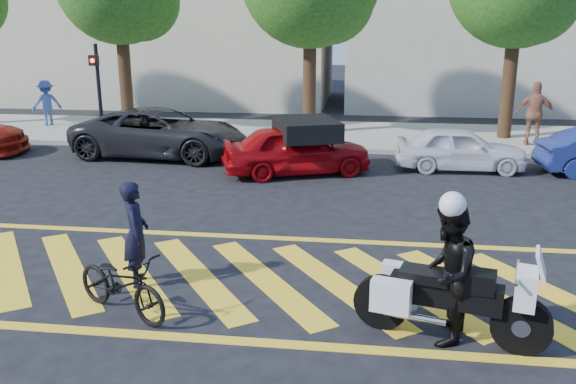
# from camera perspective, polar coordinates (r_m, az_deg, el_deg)

# --- Properties ---
(ground) EXTENTS (90.00, 90.00, 0.00)m
(ground) POSITION_cam_1_polar(r_m,az_deg,el_deg) (9.80, -4.91, -8.08)
(ground) COLOR black
(ground) RESTS_ON ground
(sidewalk) EXTENTS (60.00, 5.00, 0.15)m
(sidewalk) POSITION_cam_1_polar(r_m,az_deg,el_deg) (21.18, 1.97, 5.39)
(sidewalk) COLOR #9E998E
(sidewalk) RESTS_ON ground
(crosswalk) EXTENTS (12.33, 4.00, 0.01)m
(crosswalk) POSITION_cam_1_polar(r_m,az_deg,el_deg) (9.80, -5.14, -8.04)
(crosswalk) COLOR yellow
(crosswalk) RESTS_ON ground
(signal_pole) EXTENTS (0.28, 0.43, 3.20)m
(signal_pole) POSITION_cam_1_polar(r_m,az_deg,el_deg) (20.42, -17.37, 9.51)
(signal_pole) COLOR black
(signal_pole) RESTS_ON ground
(officer_bike) EXTENTS (0.58, 0.70, 1.65)m
(officer_bike) POSITION_cam_1_polar(r_m,az_deg,el_deg) (9.57, -14.06, -3.82)
(officer_bike) COLOR black
(officer_bike) RESTS_ON ground
(bicycle) EXTENTS (1.82, 1.39, 0.92)m
(bicycle) POSITION_cam_1_polar(r_m,az_deg,el_deg) (8.79, -15.31, -8.26)
(bicycle) COLOR black
(bicycle) RESTS_ON ground
(police_motorcycle) EXTENTS (2.43, 1.09, 1.09)m
(police_motorcycle) POSITION_cam_1_polar(r_m,az_deg,el_deg) (8.06, 14.63, -9.46)
(police_motorcycle) COLOR black
(police_motorcycle) RESTS_ON ground
(officer_moto) EXTENTS (0.89, 1.03, 1.82)m
(officer_moto) POSITION_cam_1_polar(r_m,az_deg,el_deg) (7.92, 14.68, -7.41)
(officer_moto) COLOR black
(officer_moto) RESTS_ON ground
(red_convertible) EXTENTS (4.16, 2.80, 1.31)m
(red_convertible) POSITION_cam_1_polar(r_m,az_deg,el_deg) (15.98, 0.80, 4.00)
(red_convertible) COLOR #9C070B
(red_convertible) RESTS_ON ground
(parked_mid_left) EXTENTS (5.26, 2.73, 1.42)m
(parked_mid_left) POSITION_cam_1_polar(r_m,az_deg,el_deg) (18.44, -11.84, 5.45)
(parked_mid_left) COLOR black
(parked_mid_left) RESTS_ON ground
(parked_mid_right) EXTENTS (3.46, 1.43, 1.17)m
(parked_mid_right) POSITION_cam_1_polar(r_m,az_deg,el_deg) (17.06, 15.83, 3.92)
(parked_mid_right) COLOR silver
(parked_mid_right) RESTS_ON ground
(pedestrian_left) EXTENTS (1.20, 1.15, 1.63)m
(pedestrian_left) POSITION_cam_1_polar(r_m,az_deg,el_deg) (24.21, -21.65, 7.76)
(pedestrian_left) COLOR #38549C
(pedestrian_left) RESTS_ON sidewalk
(pedestrian_right) EXTENTS (1.22, 0.70, 1.96)m
(pedestrian_right) POSITION_cam_1_polar(r_m,az_deg,el_deg) (20.37, 22.11, 6.80)
(pedestrian_right) COLOR #9F6548
(pedestrian_right) RESTS_ON sidewalk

